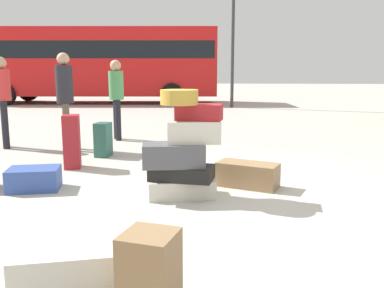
{
  "coord_description": "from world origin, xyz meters",
  "views": [
    {
      "loc": [
        0.12,
        -4.51,
        1.43
      ],
      "look_at": [
        -0.41,
        1.46,
        0.37
      ],
      "focal_mm": 39.11,
      "sensor_mm": 36.0,
      "label": 1
    }
  ],
  "objects": [
    {
      "name": "parked_bus",
      "position": [
        -5.74,
        13.46,
        1.83
      ],
      "size": [
        10.71,
        3.41,
        3.15
      ],
      "rotation": [
        0.0,
        0.0,
        0.09
      ],
      "color": "red",
      "rests_on": "ground"
    },
    {
      "name": "suitcase_brown_behind_tower",
      "position": [
        0.36,
        0.57,
        0.15
      ],
      "size": [
        0.82,
        0.6,
        0.3
      ],
      "primitive_type": "cube",
      "rotation": [
        0.0,
        0.0,
        -0.37
      ],
      "color": "olive",
      "rests_on": "ground"
    },
    {
      "name": "suitcase_tower",
      "position": [
        -0.39,
        0.07,
        0.53
      ],
      "size": [
        0.91,
        0.58,
        1.22
      ],
      "color": "beige",
      "rests_on": "ground"
    },
    {
      "name": "suitcase_navy_right_side",
      "position": [
        -2.22,
        0.2,
        0.13
      ],
      "size": [
        0.68,
        0.55,
        0.27
      ],
      "primitive_type": "cube",
      "rotation": [
        0.0,
        0.0,
        0.24
      ],
      "color": "#334F99",
      "rests_on": "ground"
    },
    {
      "name": "suitcase_cream_white_trunk",
      "position": [
        -0.86,
        -2.13,
        0.16
      ],
      "size": [
        0.76,
        0.47,
        0.32
      ],
      "primitive_type": "cube",
      "rotation": [
        0.0,
        0.0,
        0.27
      ],
      "color": "beige",
      "rests_on": "ground"
    },
    {
      "name": "person_bearded_onlooker",
      "position": [
        -2.82,
        2.78,
        1.03
      ],
      "size": [
        0.3,
        0.33,
        1.73
      ],
      "rotation": [
        0.0,
        0.0,
        -1.21
      ],
      "color": "brown",
      "rests_on": "ground"
    },
    {
      "name": "suitcase_maroon_foreground_near",
      "position": [
        -2.18,
        1.35,
        0.39
      ],
      "size": [
        0.3,
        0.35,
        0.79
      ],
      "primitive_type": "cube",
      "rotation": [
        0.0,
        0.0,
        0.28
      ],
      "color": "maroon",
      "rests_on": "ground"
    },
    {
      "name": "suitcase_teal_upright_blue",
      "position": [
        -1.97,
        2.22,
        0.28
      ],
      "size": [
        0.25,
        0.32,
        0.57
      ],
      "primitive_type": "cube",
      "rotation": [
        0.0,
        0.0,
        -0.08
      ],
      "color": "#26594C",
      "rests_on": "ground"
    },
    {
      "name": "person_tourist_with_camera",
      "position": [
        -4.01,
        2.82,
        1.0
      ],
      "size": [
        0.3,
        0.31,
        1.67
      ],
      "rotation": [
        0.0,
        0.0,
        -1.04
      ],
      "color": "black",
      "rests_on": "ground"
    },
    {
      "name": "suitcase_brown_left_side",
      "position": [
        -0.33,
        -2.29,
        0.26
      ],
      "size": [
        0.36,
        0.37,
        0.52
      ],
      "primitive_type": "cube",
      "rotation": [
        0.0,
        0.0,
        -0.23
      ],
      "color": "olive",
      "rests_on": "ground"
    },
    {
      "name": "ground_plane",
      "position": [
        0.0,
        0.0,
        0.0
      ],
      "size": [
        80.0,
        80.0,
        0.0
      ],
      "primitive_type": "plane",
      "color": "#ADA89E"
    },
    {
      "name": "person_passerby_in_red",
      "position": [
        -2.18,
        3.91,
        0.98
      ],
      "size": [
        0.3,
        0.32,
        1.63
      ],
      "rotation": [
        0.0,
        0.0,
        -1.14
      ],
      "color": "black",
      "rests_on": "ground"
    }
  ]
}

